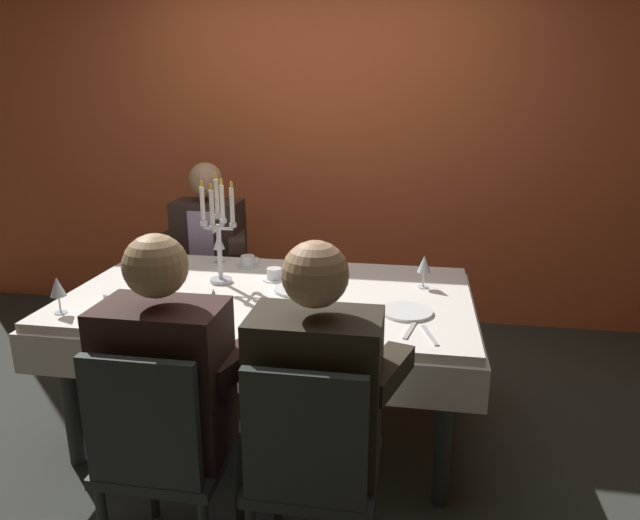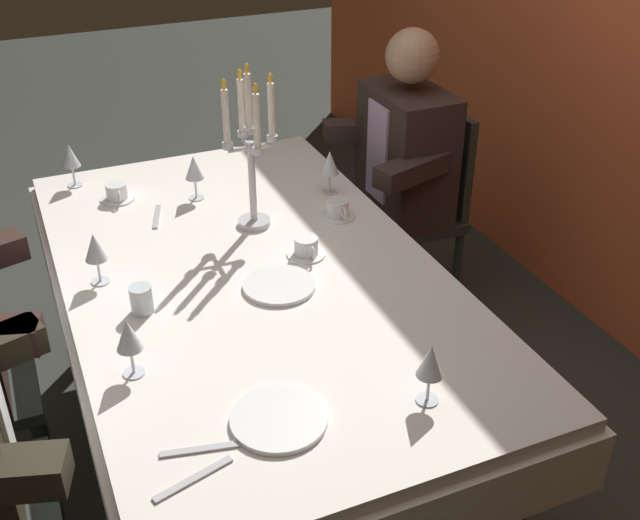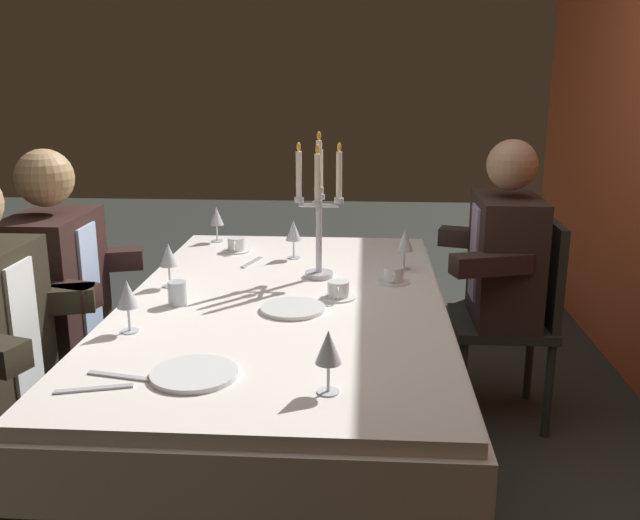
% 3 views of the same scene
% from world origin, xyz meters
% --- Properties ---
extents(ground_plane, '(12.00, 12.00, 0.00)m').
position_xyz_m(ground_plane, '(0.00, 0.00, 0.00)').
color(ground_plane, '#31352F').
extents(dining_table, '(1.94, 1.14, 0.74)m').
position_xyz_m(dining_table, '(0.00, 0.00, 0.62)').
color(dining_table, white).
rests_on(dining_table, ground_plane).
extents(candelabra, '(0.19, 0.19, 0.56)m').
position_xyz_m(candelabra, '(-0.28, 0.10, 1.00)').
color(candelabra, silver).
rests_on(candelabra, dining_table).
extents(dinner_plate_0, '(0.23, 0.23, 0.01)m').
position_xyz_m(dinner_plate_0, '(0.65, -0.16, 0.75)').
color(dinner_plate_0, white).
rests_on(dinner_plate_0, dining_table).
extents(dinner_plate_1, '(0.22, 0.22, 0.01)m').
position_xyz_m(dinner_plate_1, '(0.12, 0.04, 0.75)').
color(dinner_plate_1, white).
rests_on(dinner_plate_1, dining_table).
extents(wine_glass_0, '(0.07, 0.07, 0.16)m').
position_xyz_m(wine_glass_0, '(-0.55, -0.02, 0.85)').
color(wine_glass_0, silver).
rests_on(wine_glass_0, dining_table).
extents(wine_glass_1, '(0.07, 0.07, 0.16)m').
position_xyz_m(wine_glass_1, '(0.35, -0.43, 0.86)').
color(wine_glass_1, silver).
rests_on(wine_glass_1, dining_table).
extents(wine_glass_2, '(0.07, 0.07, 0.16)m').
position_xyz_m(wine_glass_2, '(-0.83, -0.41, 0.86)').
color(wine_glass_2, silver).
rests_on(wine_glass_2, dining_table).
extents(wine_glass_3, '(0.07, 0.07, 0.16)m').
position_xyz_m(wine_glass_3, '(0.73, 0.20, 0.86)').
color(wine_glass_3, silver).
rests_on(wine_glass_3, dining_table).
extents(wine_glass_4, '(0.07, 0.07, 0.16)m').
position_xyz_m(wine_glass_4, '(-0.12, -0.44, 0.85)').
color(wine_glass_4, silver).
rests_on(wine_glass_4, dining_table).
extents(wine_glass_5, '(0.07, 0.07, 0.16)m').
position_xyz_m(wine_glass_5, '(-0.40, 0.44, 0.85)').
color(wine_glass_5, silver).
rests_on(wine_glass_5, dining_table).
extents(water_tumbler_0, '(0.06, 0.06, 0.08)m').
position_xyz_m(water_tumbler_0, '(0.09, -0.35, 0.78)').
color(water_tumbler_0, silver).
rests_on(water_tumbler_0, dining_table).
extents(coffee_cup_0, '(0.13, 0.12, 0.06)m').
position_xyz_m(coffee_cup_0, '(-0.22, 0.39, 0.77)').
color(coffee_cup_0, white).
rests_on(coffee_cup_0, dining_table).
extents(coffee_cup_1, '(0.13, 0.12, 0.06)m').
position_xyz_m(coffee_cup_1, '(-0.02, 0.19, 0.77)').
color(coffee_cup_1, white).
rests_on(coffee_cup_1, dining_table).
extents(coffee_cup_2, '(0.13, 0.12, 0.06)m').
position_xyz_m(coffee_cup_2, '(-0.65, -0.28, 0.77)').
color(coffee_cup_2, white).
rests_on(coffee_cup_2, dining_table).
extents(knife_0, '(0.06, 0.19, 0.01)m').
position_xyz_m(knife_0, '(0.67, -0.35, 0.74)').
color(knife_0, '#B7B7BC').
rests_on(knife_0, dining_table).
extents(knife_1, '(0.07, 0.19, 0.01)m').
position_xyz_m(knife_1, '(0.75, -0.39, 0.74)').
color(knife_1, '#B7B7BC').
rests_on(knife_1, dining_table).
extents(fork_2, '(0.17, 0.07, 0.01)m').
position_xyz_m(fork_2, '(-0.46, -0.19, 0.74)').
color(fork_2, '#B7B7BC').
rests_on(fork_2, dining_table).
extents(seated_diner_0, '(0.63, 0.48, 1.24)m').
position_xyz_m(seated_diner_0, '(-0.62, 0.89, 0.74)').
color(seated_diner_0, '#292F2A').
rests_on(seated_diner_0, ground_plane).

